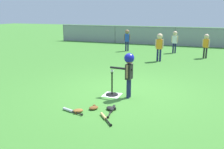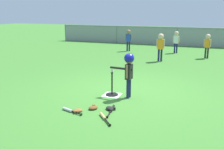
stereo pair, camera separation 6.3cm
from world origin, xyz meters
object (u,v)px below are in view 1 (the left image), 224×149
(glove_by_plate, at_px, (78,111))
(fielder_deep_left, at_px, (159,44))
(batter_child, at_px, (129,66))
(spare_bat_wood, at_px, (105,117))
(fielder_near_right, at_px, (206,43))
(glove_near_bats, at_px, (111,108))
(fielder_deep_center, at_px, (127,37))
(spare_bat_black, at_px, (112,110))
(glove_tossed_aside, at_px, (94,108))
(baseball_on_tee, at_px, (112,71))
(fielder_deep_right, at_px, (175,39))
(spare_bat_silver, at_px, (70,111))
(batting_tee, at_px, (112,92))

(glove_by_plate, bearing_deg, fielder_deep_left, 84.80)
(batter_child, bearing_deg, spare_bat_wood, -92.80)
(fielder_near_right, relative_size, glove_near_bats, 4.08)
(fielder_deep_center, xyz_separation_m, spare_bat_black, (2.24, -8.27, -0.71))
(batter_child, height_order, spare_bat_wood, batter_child)
(batter_child, relative_size, glove_tossed_aside, 4.20)
(fielder_deep_center, bearing_deg, glove_near_bats, -75.09)
(batter_child, xyz_separation_m, spare_bat_wood, (-0.07, -1.42, -0.78))
(baseball_on_tee, bearing_deg, batter_child, -5.20)
(batter_child, bearing_deg, spare_bat_black, -94.24)
(batter_child, height_order, glove_near_bats, batter_child)
(batter_child, distance_m, glove_by_plate, 1.69)
(fielder_near_right, height_order, fielder_deep_right, fielder_deep_right)
(spare_bat_silver, relative_size, spare_bat_black, 0.87)
(fielder_near_right, relative_size, spare_bat_wood, 2.23)
(spare_bat_silver, bearing_deg, glove_near_bats, 28.10)
(batting_tee, height_order, glove_by_plate, batting_tee)
(fielder_near_right, relative_size, fielder_deep_left, 0.93)
(fielder_deep_center, relative_size, fielder_deep_right, 1.03)
(fielder_near_right, bearing_deg, spare_bat_wood, -102.54)
(batting_tee, distance_m, fielder_near_right, 6.86)
(fielder_deep_center, relative_size, spare_bat_wood, 2.33)
(spare_bat_wood, height_order, spare_bat_black, same)
(fielder_near_right, xyz_separation_m, fielder_deep_right, (-1.53, 1.00, 0.01))
(glove_near_bats, bearing_deg, batting_tee, 108.81)
(fielder_deep_right, xyz_separation_m, spare_bat_silver, (-1.08, -8.87, -0.69))
(fielder_deep_center, xyz_separation_m, glove_near_bats, (2.19, -8.22, -0.71))
(fielder_near_right, xyz_separation_m, glove_near_bats, (-1.82, -7.45, -0.68))
(batter_child, relative_size, fielder_deep_left, 0.95)
(batting_tee, height_order, glove_tossed_aside, batting_tee)
(fielder_deep_center, relative_size, fielder_deep_left, 0.97)
(spare_bat_black, xyz_separation_m, glove_near_bats, (-0.05, 0.05, 0.01))
(spare_bat_silver, height_order, glove_by_plate, glove_by_plate)
(batting_tee, relative_size, glove_by_plate, 2.25)
(glove_tossed_aside, bearing_deg, batting_tee, 88.06)
(spare_bat_wood, bearing_deg, fielder_deep_left, 90.81)
(fielder_deep_right, bearing_deg, batting_tee, -94.79)
(fielder_deep_center, relative_size, fielder_near_right, 1.04)
(batter_child, bearing_deg, glove_near_bats, -97.77)
(baseball_on_tee, height_order, fielder_deep_right, fielder_deep_right)
(fielder_deep_right, bearing_deg, spare_bat_wood, -91.55)
(batting_tee, height_order, glove_near_bats, batting_tee)
(spare_bat_black, bearing_deg, glove_by_plate, -153.47)
(spare_bat_silver, xyz_separation_m, spare_bat_black, (0.84, 0.37, 0.00))
(fielder_deep_left, bearing_deg, batter_child, -88.17)
(fielder_deep_right, bearing_deg, fielder_near_right, -33.32)
(fielder_deep_center, bearing_deg, glove_by_plate, -79.59)
(fielder_deep_right, relative_size, fielder_deep_left, 0.94)
(fielder_deep_center, relative_size, spare_bat_black, 1.78)
(spare_bat_silver, distance_m, glove_near_bats, 0.89)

